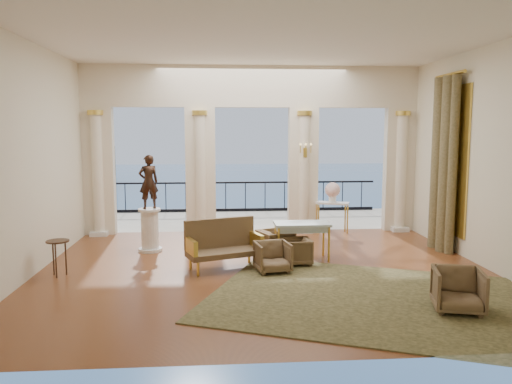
{
  "coord_description": "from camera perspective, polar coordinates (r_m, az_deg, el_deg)",
  "views": [
    {
      "loc": [
        -0.9,
        -9.69,
        2.8
      ],
      "look_at": [
        -0.14,
        0.6,
        1.51
      ],
      "focal_mm": 35.0,
      "sensor_mm": 36.0,
      "label": 1
    }
  ],
  "objects": [
    {
      "name": "armchair_c",
      "position": [
        10.52,
        4.6,
        -6.62
      ],
      "size": [
        0.59,
        0.62,
        0.62
      ],
      "primitive_type": "imported",
      "rotation": [
        0.0,
        0.0,
        -1.53
      ],
      "color": "#3F2E19",
      "rests_on": "ground"
    },
    {
      "name": "wall_sconce",
      "position": [
        13.41,
        5.65,
        4.62
      ],
      "size": [
        0.3,
        0.11,
        0.33
      ],
      "color": "gold",
      "rests_on": "arcade"
    },
    {
      "name": "curtain",
      "position": [
        12.36,
        20.59,
        3.03
      ],
      "size": [
        0.33,
        1.4,
        4.09
      ],
      "color": "#4E4927",
      "rests_on": "ground"
    },
    {
      "name": "side_table",
      "position": [
        10.33,
        -21.72,
        -5.7
      ],
      "size": [
        0.43,
        0.43,
        0.7
      ],
      "color": "black",
      "rests_on": "ground"
    },
    {
      "name": "armchair_d",
      "position": [
        11.02,
        2.27,
        -5.78
      ],
      "size": [
        0.84,
        0.86,
        0.69
      ],
      "primitive_type": "imported",
      "rotation": [
        0.0,
        0.0,
        1.97
      ],
      "color": "#3F2E19",
      "rests_on": "ground"
    },
    {
      "name": "headland",
      "position": [
        85.04,
        -24.26,
        2.56
      ],
      "size": [
        22.0,
        18.0,
        6.0
      ],
      "primitive_type": "cube",
      "color": "black",
      "rests_on": "sea"
    },
    {
      "name": "floor",
      "position": [
        10.13,
        1.03,
        -8.94
      ],
      "size": [
        9.0,
        9.0,
        0.0
      ],
      "primitive_type": "plane",
      "color": "#472412",
      "rests_on": "ground"
    },
    {
      "name": "settee",
      "position": [
        10.22,
        -3.82,
        -5.96
      ],
      "size": [
        1.63,
        1.12,
        1.0
      ],
      "rotation": [
        0.0,
        0.0,
        0.35
      ],
      "color": "#3F2E19",
      "rests_on": "ground"
    },
    {
      "name": "rug",
      "position": [
        8.71,
        12.25,
        -11.75
      ],
      "size": [
        6.11,
        5.49,
        0.02
      ],
      "primitive_type": "cube",
      "rotation": [
        0.0,
        0.0,
        -0.38
      ],
      "color": "#2E331A",
      "rests_on": "ground"
    },
    {
      "name": "game_table",
      "position": [
        10.84,
        5.26,
        -3.94
      ],
      "size": [
        1.19,
        0.66,
        0.81
      ],
      "rotation": [
        0.0,
        0.0,
        0.01
      ],
      "color": "silver",
      "rests_on": "ground"
    },
    {
      "name": "terrace",
      "position": [
        15.78,
        -0.9,
        -3.3
      ],
      "size": [
        10.0,
        3.6,
        0.1
      ],
      "primitive_type": "cube",
      "color": "#A39A8A",
      "rests_on": "ground"
    },
    {
      "name": "window_frame",
      "position": [
        12.43,
        21.39,
        3.39
      ],
      "size": [
        0.04,
        1.6,
        3.4
      ],
      "primitive_type": "cube",
      "color": "gold",
      "rests_on": "room_walls"
    },
    {
      "name": "sea",
      "position": [
        70.25,
        -3.46,
        -0.11
      ],
      "size": [
        160.0,
        160.0,
        0.0
      ],
      "primitive_type": "plane",
      "color": "#28557E",
      "rests_on": "ground"
    },
    {
      "name": "balustrade",
      "position": [
        17.28,
        -1.21,
        -0.85
      ],
      "size": [
        9.0,
        0.06,
        1.03
      ],
      "color": "black",
      "rests_on": "terrace"
    },
    {
      "name": "console_table",
      "position": [
        13.75,
        8.71,
        -1.75
      ],
      "size": [
        0.96,
        0.64,
        0.85
      ],
      "rotation": [
        0.0,
        0.0,
        -0.36
      ],
      "color": "silver",
      "rests_on": "ground"
    },
    {
      "name": "arcade",
      "position": [
        13.55,
        -0.43,
        6.18
      ],
      "size": [
        9.0,
        0.56,
        4.5
      ],
      "color": "beige",
      "rests_on": "ground"
    },
    {
      "name": "armchair_b",
      "position": [
        8.44,
        22.11,
        -10.15
      ],
      "size": [
        0.88,
        0.84,
        0.75
      ],
      "primitive_type": "imported",
      "rotation": [
        0.0,
        0.0,
        -0.26
      ],
      "color": "#3F2E19",
      "rests_on": "ground"
    },
    {
      "name": "room_walls",
      "position": [
        8.62,
        1.76,
        7.62
      ],
      "size": [
        9.0,
        9.0,
        9.0
      ],
      "color": "#EEE6C7",
      "rests_on": "ground"
    },
    {
      "name": "palm_tree",
      "position": [
        16.6,
        5.96,
        11.53
      ],
      "size": [
        2.0,
        2.0,
        4.5
      ],
      "color": "#4C3823",
      "rests_on": "terrace"
    },
    {
      "name": "pedestal",
      "position": [
        11.84,
        -12.03,
        -4.35
      ],
      "size": [
        0.55,
        0.55,
        1.0
      ],
      "color": "silver",
      "rests_on": "ground"
    },
    {
      "name": "armchair_a",
      "position": [
        9.95,
        1.92,
        -7.26
      ],
      "size": [
        0.74,
        0.71,
        0.67
      ],
      "primitive_type": "imported",
      "rotation": [
        0.0,
        0.0,
        0.17
      ],
      "color": "#3F2E19",
      "rests_on": "ground"
    },
    {
      "name": "urn",
      "position": [
        13.69,
        8.74,
        0.13
      ],
      "size": [
        0.41,
        0.41,
        0.54
      ],
      "color": "white",
      "rests_on": "console_table"
    },
    {
      "name": "statue",
      "position": [
        11.67,
        -12.18,
        1.14
      ],
      "size": [
        0.53,
        0.44,
        1.24
      ],
      "primitive_type": "imported",
      "rotation": [
        0.0,
        0.0,
        3.53
      ],
      "color": "black",
      "rests_on": "pedestal"
    }
  ]
}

